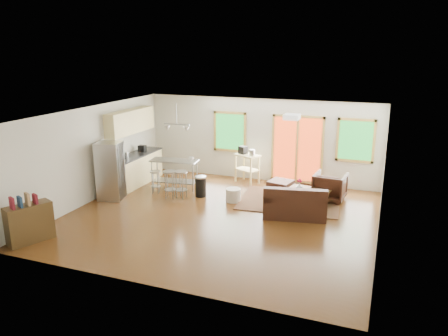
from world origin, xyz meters
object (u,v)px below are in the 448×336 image
(refrigerator, at_px, (111,171))
(kitchen_cart, at_px, (247,158))
(rug, at_px, (289,201))
(coffee_table, at_px, (308,192))
(ottoman, at_px, (281,188))
(loveseat, at_px, (295,204))
(island, at_px, (174,169))
(armchair, at_px, (330,185))

(refrigerator, relative_size, kitchen_cart, 1.42)
(rug, xyz_separation_m, refrigerator, (-4.73, -1.51, 0.80))
(refrigerator, height_order, kitchen_cart, refrigerator)
(coffee_table, relative_size, ottoman, 1.88)
(loveseat, bearing_deg, island, 154.70)
(ottoman, bearing_deg, kitchen_cart, 148.91)
(rug, bearing_deg, ottoman, 126.53)
(armchair, height_order, ottoman, armchair)
(armchair, bearing_deg, refrigerator, 24.87)
(coffee_table, distance_m, armchair, 0.76)
(rug, xyz_separation_m, loveseat, (0.36, -1.03, 0.31))
(loveseat, height_order, ottoman, loveseat)
(armchair, height_order, island, island)
(refrigerator, bearing_deg, kitchen_cart, 28.26)
(loveseat, height_order, armchair, armchair)
(coffee_table, height_order, island, island)
(rug, bearing_deg, coffee_table, -6.95)
(refrigerator, bearing_deg, rug, 3.58)
(loveseat, distance_m, island, 3.99)
(rug, relative_size, refrigerator, 1.66)
(loveseat, height_order, kitchen_cart, kitchen_cart)
(rug, height_order, kitchen_cart, kitchen_cart)
(coffee_table, xyz_separation_m, island, (-4.02, 0.00, 0.24))
(loveseat, height_order, coffee_table, loveseat)
(kitchen_cart, bearing_deg, refrigerator, -137.65)
(coffee_table, distance_m, kitchen_cart, 2.60)
(ottoman, bearing_deg, island, -169.56)
(loveseat, distance_m, kitchen_cart, 3.11)
(ottoman, height_order, island, island)
(coffee_table, xyz_separation_m, armchair, (0.49, 0.58, 0.06))
(kitchen_cart, bearing_deg, coffee_table, -31.76)
(island, bearing_deg, refrigerator, -130.35)
(ottoman, relative_size, refrigerator, 0.38)
(refrigerator, bearing_deg, loveseat, -8.79)
(loveseat, bearing_deg, armchair, 56.28)
(rug, bearing_deg, island, -179.04)
(loveseat, xyz_separation_m, kitchen_cart, (-2.02, 2.32, 0.46))
(armchair, distance_m, island, 4.55)
(refrigerator, xyz_separation_m, island, (1.23, 1.45, -0.20))
(loveseat, distance_m, ottoman, 1.72)
(loveseat, relative_size, ottoman, 2.69)
(refrigerator, bearing_deg, island, 35.55)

